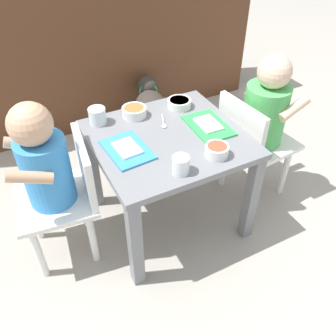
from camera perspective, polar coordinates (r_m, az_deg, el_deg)
name	(u,v)px	position (r m, az deg, el deg)	size (l,w,h in m)	color
ground_plane	(168,217)	(1.66, 0.00, -7.68)	(7.00, 7.00, 0.00)	#9E998E
kitchen_cabinet_back	(85,42)	(2.23, -13.02, 18.85)	(2.01, 0.37, 0.91)	#56331E
dining_table	(168,153)	(1.41, 0.00, 2.35)	(0.56, 0.53, 0.44)	slate
seated_child_left	(49,169)	(1.31, -18.27, -0.11)	(0.31, 0.31, 0.68)	white
seated_child_right	(263,115)	(1.58, 14.74, 8.12)	(0.30, 0.30, 0.68)	white
dog	(151,108)	(2.03, -2.67, 9.40)	(0.30, 0.48, 0.30)	#332D28
food_tray_left	(127,149)	(1.30, -6.46, 2.96)	(0.15, 0.21, 0.02)	#388CD8
food_tray_right	(208,125)	(1.42, 6.36, 6.73)	(0.14, 0.21, 0.02)	green
water_cup_left	(97,117)	(1.45, -11.07, 7.95)	(0.07, 0.07, 0.06)	white
water_cup_right	(181,166)	(1.18, 2.03, 0.35)	(0.06, 0.06, 0.06)	white
veggie_bowl_near	(217,150)	(1.27, 7.72, 2.79)	(0.08, 0.08, 0.04)	white
veggie_bowl_far	(134,111)	(1.48, -5.36, 8.88)	(0.10, 0.10, 0.04)	white
cereal_bowl_left_side	(179,103)	(1.54, 1.79, 10.22)	(0.10, 0.10, 0.03)	white
spoon_by_left_tray	(164,123)	(1.44, -0.69, 7.18)	(0.05, 0.10, 0.01)	silver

